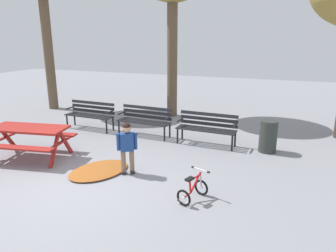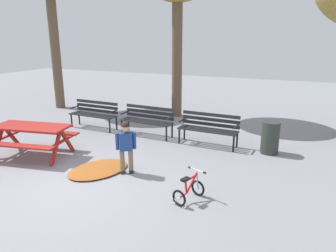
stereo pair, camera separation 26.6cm
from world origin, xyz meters
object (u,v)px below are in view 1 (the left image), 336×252
at_px(park_bench_far_left, 91,113).
at_px(park_bench_left, 145,119).
at_px(trash_bin, 268,136).
at_px(picnic_table, 29,134).
at_px(child_standing, 127,144).
at_px(park_bench_right, 207,126).
at_px(kids_bicycle, 193,190).

height_order(park_bench_far_left, park_bench_left, same).
bearing_deg(trash_bin, park_bench_far_left, 178.54).
bearing_deg(trash_bin, picnic_table, -154.48).
relative_size(picnic_table, child_standing, 1.78).
distance_m(park_bench_left, trash_bin, 3.48).
distance_m(picnic_table, child_standing, 2.61).
bearing_deg(park_bench_far_left, trash_bin, -1.46).
height_order(picnic_table, child_standing, child_standing).
distance_m(park_bench_right, trash_bin, 1.59).
bearing_deg(kids_bicycle, trash_bin, 71.53).
relative_size(park_bench_left, park_bench_right, 1.00).
bearing_deg(park_bench_right, picnic_table, -145.76).
distance_m(kids_bicycle, trash_bin, 3.26).
height_order(park_bench_left, kids_bicycle, park_bench_left).
bearing_deg(park_bench_left, park_bench_right, -3.54).
distance_m(park_bench_left, child_standing, 2.72).
xyz_separation_m(park_bench_right, trash_bin, (1.58, 0.01, -0.10)).
bearing_deg(park_bench_right, kids_bicycle, -79.82).
bearing_deg(child_standing, park_bench_far_left, 136.14).
bearing_deg(child_standing, park_bench_right, 66.46).
relative_size(picnic_table, kids_bicycle, 3.21).
height_order(park_bench_far_left, kids_bicycle, park_bench_far_left).
relative_size(park_bench_right, trash_bin, 1.99).
bearing_deg(trash_bin, park_bench_left, 178.17).
relative_size(park_bench_left, trash_bin, 2.00).
xyz_separation_m(picnic_table, trash_bin, (5.27, 2.52, -0.19)).
xyz_separation_m(park_bench_left, child_standing, (0.82, -2.59, 0.16)).
relative_size(picnic_table, park_bench_right, 1.25).
height_order(park_bench_right, trash_bin, park_bench_right).
bearing_deg(park_bench_far_left, kids_bicycle, -36.50).
relative_size(park_bench_far_left, child_standing, 1.43).
relative_size(picnic_table, park_bench_left, 1.24).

